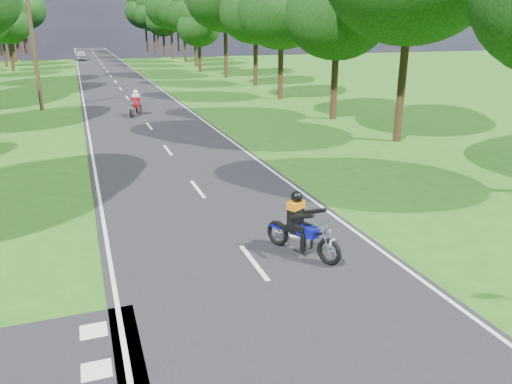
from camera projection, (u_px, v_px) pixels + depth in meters
name	position (u px, v px, depth m)	size (l,w,h in m)	color
ground	(285.00, 304.00, 10.36)	(160.00, 160.00, 0.00)	#205313
main_road	(111.00, 76.00, 55.02)	(7.00, 140.00, 0.02)	black
road_markings	(111.00, 78.00, 53.30)	(7.40, 140.00, 0.01)	silver
treeline	(111.00, 0.00, 61.81)	(40.00, 115.35, 14.78)	black
telegraph_pole	(34.00, 47.00, 32.18)	(1.20, 0.26, 8.00)	#382616
rider_near_blue	(303.00, 224.00, 12.30)	(0.65, 1.96, 1.64)	#0D1090
rider_far_red	(135.00, 103.00, 31.22)	(0.63, 1.90, 1.58)	#B10D14
distant_car	(81.00, 55.00, 78.92)	(1.77, 4.40, 1.50)	silver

